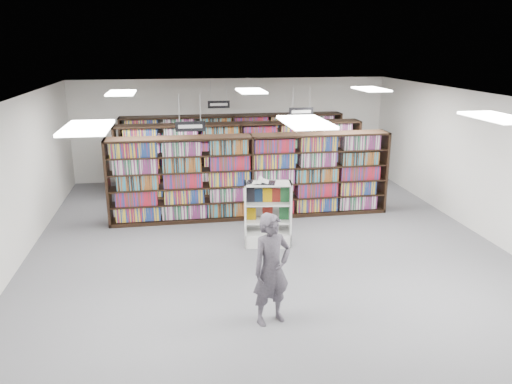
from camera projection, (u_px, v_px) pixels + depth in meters
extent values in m
plane|color=#505055|center=(266.00, 247.00, 10.84)|extent=(12.00, 12.00, 0.00)
cube|color=white|center=(267.00, 98.00, 9.93)|extent=(10.00, 12.00, 0.10)
cube|color=silver|center=(232.00, 129.00, 16.06)|extent=(10.00, 0.10, 3.20)
cube|color=silver|center=(383.00, 334.00, 4.72)|extent=(10.00, 0.10, 3.20)
cube|color=silver|center=(11.00, 186.00, 9.60)|extent=(0.10, 12.00, 3.20)
cube|color=silver|center=(485.00, 166.00, 11.18)|extent=(0.10, 12.00, 3.20)
cube|color=black|center=(251.00, 177.00, 12.44)|extent=(7.00, 0.60, 2.10)
cube|color=maroon|center=(251.00, 177.00, 12.44)|extent=(6.88, 0.42, 1.98)
cube|color=black|center=(240.00, 159.00, 14.33)|extent=(7.00, 0.60, 2.10)
cube|color=maroon|center=(240.00, 159.00, 14.33)|extent=(6.88, 0.42, 1.98)
cube|color=black|center=(233.00, 148.00, 15.93)|extent=(7.00, 0.60, 2.10)
cube|color=maroon|center=(233.00, 148.00, 15.93)|extent=(6.88, 0.42, 1.98)
cylinder|color=#B2B2B7|center=(179.00, 108.00, 10.69)|extent=(0.01, 0.01, 0.58)
cylinder|color=#B2B2B7|center=(200.00, 108.00, 10.76)|extent=(0.01, 0.01, 0.58)
cube|color=black|center=(190.00, 126.00, 10.84)|extent=(0.65, 0.02, 0.22)
cube|color=silver|center=(190.00, 127.00, 10.83)|extent=(0.52, 0.00, 0.08)
cylinder|color=#B2B2B7|center=(293.00, 97.00, 13.05)|extent=(0.01, 0.01, 0.58)
cylinder|color=#B2B2B7|center=(310.00, 96.00, 13.12)|extent=(0.01, 0.01, 0.58)
cube|color=black|center=(301.00, 112.00, 13.20)|extent=(0.65, 0.02, 0.22)
cube|color=silver|center=(301.00, 112.00, 13.19)|extent=(0.52, 0.00, 0.08)
cylinder|color=#B2B2B7|center=(211.00, 91.00, 14.63)|extent=(0.01, 0.01, 0.58)
cylinder|color=#B2B2B7|center=(226.00, 91.00, 14.70)|extent=(0.01, 0.01, 0.58)
cube|color=black|center=(219.00, 104.00, 14.78)|extent=(0.65, 0.02, 0.22)
cube|color=silver|center=(219.00, 104.00, 14.77)|extent=(0.52, 0.00, 0.08)
cube|color=white|center=(87.00, 128.00, 6.63)|extent=(0.60, 1.20, 0.04)
cube|color=white|center=(305.00, 122.00, 7.11)|extent=(0.60, 1.20, 0.04)
cube|color=white|center=(497.00, 117.00, 7.58)|extent=(0.60, 1.20, 0.04)
cube|color=white|center=(121.00, 93.00, 11.36)|extent=(0.60, 1.20, 0.04)
cube|color=white|center=(251.00, 91.00, 11.84)|extent=(0.60, 1.20, 0.04)
cube|color=white|center=(371.00, 89.00, 12.31)|extent=(0.60, 1.20, 0.04)
cube|color=silver|center=(267.00, 238.00, 10.92)|extent=(1.07, 0.64, 0.30)
cube|color=silver|center=(245.00, 214.00, 10.75)|extent=(0.11, 0.50, 1.41)
cube|color=silver|center=(290.00, 214.00, 10.77)|extent=(0.11, 0.50, 1.41)
cube|color=silver|center=(267.00, 211.00, 10.99)|extent=(1.00, 0.17, 1.41)
cube|color=silver|center=(268.00, 183.00, 10.57)|extent=(1.07, 0.64, 0.03)
cube|color=silver|center=(268.00, 221.00, 10.81)|extent=(0.98, 0.59, 0.02)
cube|color=silver|center=(268.00, 203.00, 10.69)|extent=(0.98, 0.59, 0.02)
cube|color=black|center=(250.00, 195.00, 10.68)|extent=(0.21, 0.10, 0.30)
cube|color=#11223A|center=(259.00, 195.00, 10.69)|extent=(0.21, 0.10, 0.30)
cube|color=#BC8B05|center=(268.00, 195.00, 10.69)|extent=(0.21, 0.10, 0.30)
cube|color=maroon|center=(277.00, 195.00, 10.70)|extent=(0.21, 0.10, 0.30)
cube|color=#1A5528|center=(285.00, 195.00, 10.70)|extent=(0.21, 0.10, 0.30)
cube|color=#BC8B05|center=(251.00, 213.00, 10.80)|extent=(0.23, 0.09, 0.28)
cube|color=maroon|center=(268.00, 213.00, 10.81)|extent=(0.23, 0.09, 0.28)
cube|color=#1A5528|center=(284.00, 213.00, 10.82)|extent=(0.23, 0.09, 0.28)
cube|color=black|center=(261.00, 183.00, 10.55)|extent=(0.68, 0.50, 0.01)
cube|color=white|center=(254.00, 182.00, 10.52)|extent=(0.34, 0.38, 0.05)
cube|color=white|center=(268.00, 182.00, 10.57)|extent=(0.34, 0.38, 0.07)
cylinder|color=white|center=(260.00, 180.00, 10.53)|extent=(0.18, 0.32, 0.10)
imported|color=#504B55|center=(272.00, 269.00, 7.68)|extent=(0.76, 0.63, 1.80)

